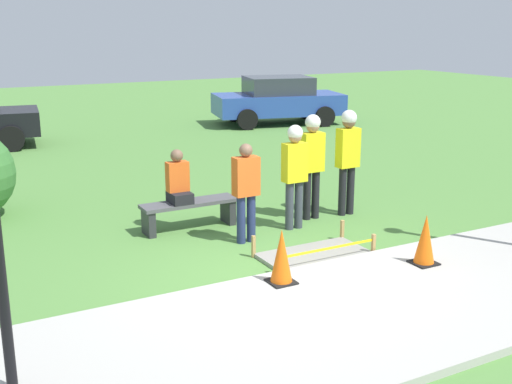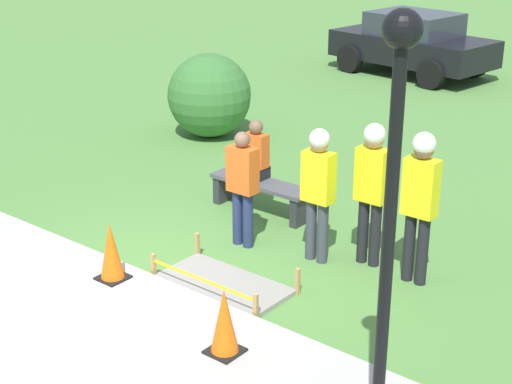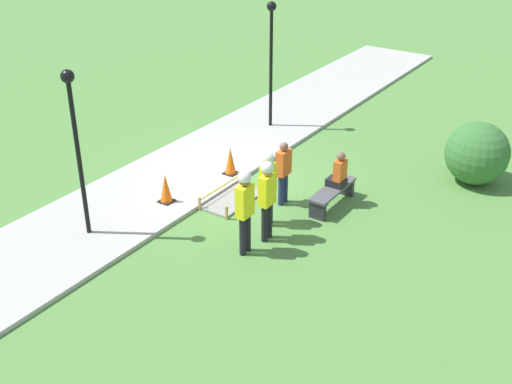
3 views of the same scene
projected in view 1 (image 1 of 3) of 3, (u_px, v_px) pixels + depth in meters
name	position (u px, v px, depth m)	size (l,w,h in m)	color
ground_plane	(273.00, 278.00, 8.79)	(60.00, 60.00, 0.00)	#51843D
sidewalk	(337.00, 318.00, 7.49)	(28.00, 3.01, 0.10)	#ADAAA3
wet_concrete_patch	(314.00, 254.00, 9.61)	(1.67, 0.84, 0.34)	gray
traffic_cone_near_patch	(282.00, 257.00, 8.30)	(0.34, 0.34, 0.73)	black
traffic_cone_far_patch	(425.00, 240.00, 8.96)	(0.34, 0.34, 0.72)	black
park_bench	(189.00, 210.00, 10.82)	(1.65, 0.44, 0.48)	#2D2D33
person_seated_on_bench	(178.00, 182.00, 10.66)	(0.36, 0.44, 0.89)	black
worker_supervisor	(348.00, 152.00, 11.43)	(0.40, 0.28, 1.91)	black
worker_assistant	(295.00, 168.00, 10.65)	(0.40, 0.26, 1.78)	#383D47
worker_trainee	(312.00, 157.00, 11.19)	(0.40, 0.27, 1.87)	black
bystander_in_orange_shirt	(246.00, 188.00, 10.02)	(0.40, 0.22, 1.60)	navy
parked_car_blue	(278.00, 100.00, 22.05)	(4.68, 2.94, 1.62)	#28479E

